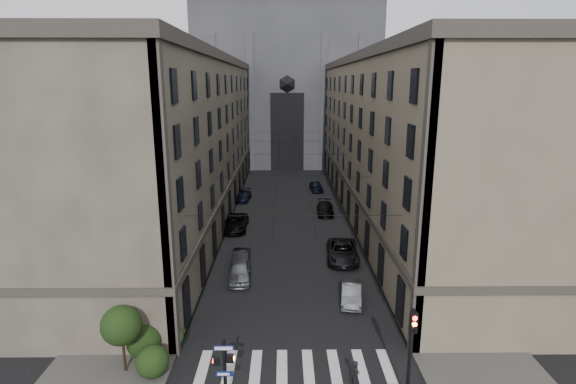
{
  "coord_description": "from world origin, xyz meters",
  "views": [
    {
      "loc": [
        -0.62,
        -17.57,
        15.81
      ],
      "look_at": [
        -0.34,
        12.02,
        8.57
      ],
      "focal_mm": 28.0,
      "sensor_mm": 36.0,
      "label": 1
    }
  ],
  "objects_px": {
    "gothic_tower": "(287,72)",
    "car_right_midnear": "(343,252)",
    "car_left_near": "(240,271)",
    "pedestrian": "(356,375)",
    "car_left_midfar": "(235,223)",
    "traffic_light_right": "(411,345)",
    "car_right_midfar": "(325,209)",
    "car_right_near": "(351,293)",
    "car_right_far": "(316,186)",
    "pedestrian_signal_left": "(225,369)",
    "car_left_midnear": "(241,259)",
    "car_left_far": "(243,196)"
  },
  "relations": [
    {
      "from": "gothic_tower",
      "to": "car_right_midfar",
      "type": "bearing_deg",
      "value": -83.54
    },
    {
      "from": "car_right_midnear",
      "to": "car_right_near",
      "type": "bearing_deg",
      "value": -88.22
    },
    {
      "from": "car_right_midnear",
      "to": "pedestrian",
      "type": "bearing_deg",
      "value": -90.59
    },
    {
      "from": "pedestrian_signal_left",
      "to": "traffic_light_right",
      "type": "bearing_deg",
      "value": 2.64
    },
    {
      "from": "traffic_light_right",
      "to": "car_right_midfar",
      "type": "bearing_deg",
      "value": 91.93
    },
    {
      "from": "pedestrian_signal_left",
      "to": "car_right_midfar",
      "type": "height_order",
      "value": "pedestrian_signal_left"
    },
    {
      "from": "gothic_tower",
      "to": "car_right_midnear",
      "type": "xyz_separation_m",
      "value": [
        4.73,
        -54.19,
        -16.97
      ]
    },
    {
      "from": "car_left_near",
      "to": "car_right_midnear",
      "type": "relative_size",
      "value": 0.76
    },
    {
      "from": "car_left_near",
      "to": "car_right_midfar",
      "type": "xyz_separation_m",
      "value": [
        8.73,
        18.86,
        -0.06
      ]
    },
    {
      "from": "car_right_midfar",
      "to": "car_right_far",
      "type": "relative_size",
      "value": 1.15
    },
    {
      "from": "car_left_far",
      "to": "car_right_midnear",
      "type": "height_order",
      "value": "car_right_midnear"
    },
    {
      "from": "car_left_near",
      "to": "pedestrian",
      "type": "xyz_separation_m",
      "value": [
        7.4,
        -13.65,
        0.07
      ]
    },
    {
      "from": "car_right_midnear",
      "to": "pedestrian",
      "type": "relative_size",
      "value": 3.55
    },
    {
      "from": "car_left_near",
      "to": "car_right_near",
      "type": "distance_m",
      "value": 9.44
    },
    {
      "from": "car_left_far",
      "to": "car_right_midnear",
      "type": "bearing_deg",
      "value": -57.33
    },
    {
      "from": "pedestrian_signal_left",
      "to": "car_left_midnear",
      "type": "relative_size",
      "value": 0.96
    },
    {
      "from": "gothic_tower",
      "to": "car_right_midnear",
      "type": "bearing_deg",
      "value": -85.02
    },
    {
      "from": "traffic_light_right",
      "to": "car_right_midfar",
      "type": "distance_m",
      "value": 33.7
    },
    {
      "from": "pedestrian_signal_left",
      "to": "traffic_light_right",
      "type": "distance_m",
      "value": 9.18
    },
    {
      "from": "car_left_midfar",
      "to": "car_right_near",
      "type": "relative_size",
      "value": 1.44
    },
    {
      "from": "car_right_midfar",
      "to": "car_left_near",
      "type": "bearing_deg",
      "value": -112.1
    },
    {
      "from": "pedestrian",
      "to": "car_left_midfar",
      "type": "bearing_deg",
      "value": 26.81
    },
    {
      "from": "car_right_near",
      "to": "car_left_midfar",
      "type": "bearing_deg",
      "value": 129.53
    },
    {
      "from": "car_left_near",
      "to": "car_left_midfar",
      "type": "distance_m",
      "value": 13.02
    },
    {
      "from": "gothic_tower",
      "to": "car_left_midnear",
      "type": "bearing_deg",
      "value": -94.58
    },
    {
      "from": "gothic_tower",
      "to": "pedestrian",
      "type": "xyz_separation_m",
      "value": [
        3.14,
        -71.96,
        -16.96
      ]
    },
    {
      "from": "car_left_near",
      "to": "pedestrian",
      "type": "bearing_deg",
      "value": -65.46
    },
    {
      "from": "car_right_midnear",
      "to": "pedestrian",
      "type": "xyz_separation_m",
      "value": [
        -1.59,
        -17.76,
        0.01
      ]
    },
    {
      "from": "pedestrian_signal_left",
      "to": "car_right_midnear",
      "type": "bearing_deg",
      "value": 66.84
    },
    {
      "from": "car_right_midnear",
      "to": "car_right_far",
      "type": "distance_m",
      "value": 26.84
    },
    {
      "from": "traffic_light_right",
      "to": "car_left_midfar",
      "type": "bearing_deg",
      "value": 112.87
    },
    {
      "from": "pedestrian_signal_left",
      "to": "pedestrian",
      "type": "distance_m",
      "value": 6.98
    },
    {
      "from": "pedestrian_signal_left",
      "to": "car_right_midfar",
      "type": "xyz_separation_m",
      "value": [
        7.98,
        34.0,
        -1.62
      ]
    },
    {
      "from": "car_left_midnear",
      "to": "pedestrian",
      "type": "height_order",
      "value": "pedestrian"
    },
    {
      "from": "car_left_midnear",
      "to": "car_right_midfar",
      "type": "distance_m",
      "value": 18.38
    },
    {
      "from": "pedestrian_signal_left",
      "to": "car_right_midnear",
      "type": "distance_m",
      "value": 21.0
    },
    {
      "from": "car_left_midfar",
      "to": "car_right_midnear",
      "type": "bearing_deg",
      "value": -38.85
    },
    {
      "from": "car_left_near",
      "to": "car_right_midnear",
      "type": "xyz_separation_m",
      "value": [
        8.98,
        4.12,
        0.06
      ]
    },
    {
      "from": "car_right_near",
      "to": "car_right_midfar",
      "type": "relative_size",
      "value": 0.83
    },
    {
      "from": "car_left_midnear",
      "to": "car_right_midfar",
      "type": "bearing_deg",
      "value": 60.83
    },
    {
      "from": "car_right_far",
      "to": "pedestrian",
      "type": "relative_size",
      "value": 2.53
    },
    {
      "from": "car_left_midnear",
      "to": "pedestrian",
      "type": "xyz_separation_m",
      "value": [
        7.58,
        -16.44,
        0.15
      ]
    },
    {
      "from": "traffic_light_right",
      "to": "car_right_far",
      "type": "xyz_separation_m",
      "value": [
        -1.4,
        45.68,
        -2.57
      ]
    },
    {
      "from": "car_right_midfar",
      "to": "pedestrian",
      "type": "distance_m",
      "value": 32.53
    },
    {
      "from": "car_left_midfar",
      "to": "car_right_near",
      "type": "bearing_deg",
      "value": -57.92
    },
    {
      "from": "car_right_near",
      "to": "car_right_far",
      "type": "height_order",
      "value": "car_right_far"
    },
    {
      "from": "car_left_midnear",
      "to": "pedestrian",
      "type": "relative_size",
      "value": 2.48
    },
    {
      "from": "car_left_near",
      "to": "car_right_midnear",
      "type": "distance_m",
      "value": 9.88
    },
    {
      "from": "gothic_tower",
      "to": "car_left_near",
      "type": "bearing_deg",
      "value": -94.18
    },
    {
      "from": "car_left_midfar",
      "to": "car_left_far",
      "type": "xyz_separation_m",
      "value": [
        -0.15,
        12.55,
        -0.17
      ]
    }
  ]
}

